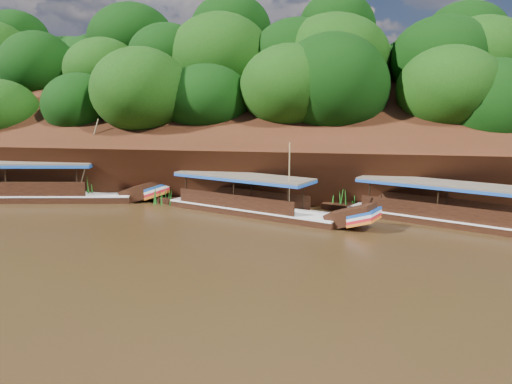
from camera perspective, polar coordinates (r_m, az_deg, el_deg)
ground at (r=23.97m, az=-4.62°, el=-6.29°), size 160.00×160.00×0.00m
riverbank at (r=45.56m, az=2.64°, el=4.20°), size 120.00×30.06×19.40m
boat_0 at (r=29.83m, az=23.22°, el=-2.71°), size 13.87×7.85×5.78m
boat_1 at (r=30.18m, az=0.69°, el=-1.69°), size 13.27×6.89×5.03m
boat_2 at (r=37.64m, az=-23.41°, el=0.02°), size 17.44×5.32×6.13m
reeds at (r=33.85m, az=-6.95°, el=0.16°), size 48.73×2.63×2.02m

